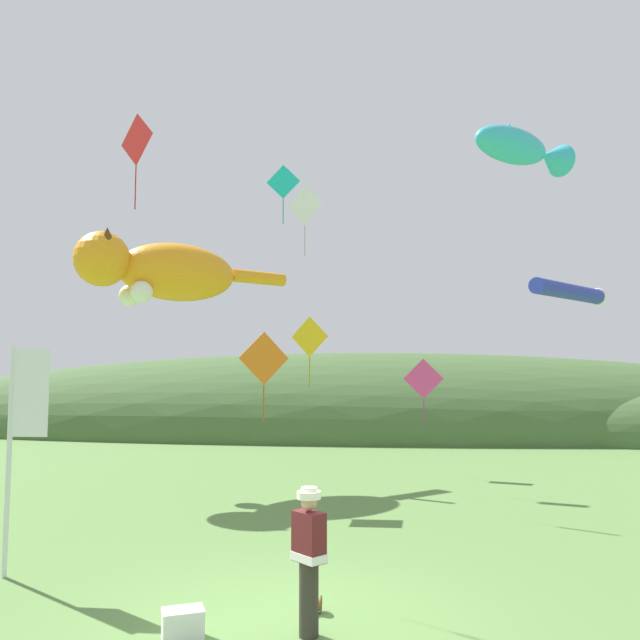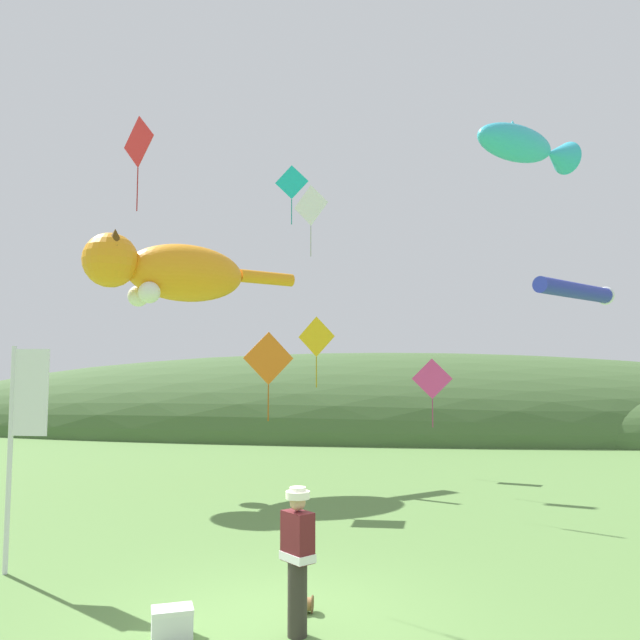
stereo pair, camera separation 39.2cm
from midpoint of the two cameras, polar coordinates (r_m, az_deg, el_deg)
name	(u,v)px [view 2 (the right image)]	position (r m, az deg, el deg)	size (l,w,h in m)	color
ground_plane	(278,625)	(8.79, -2.41, -26.09)	(120.00, 120.00, 0.00)	#5B8442
distant_hill_ridge	(409,432)	(34.85, 8.44, -10.13)	(60.32, 15.54, 8.72)	#426033
festival_attendant	(298,555)	(8.15, -0.60, -20.72)	(0.48, 0.48, 1.77)	#332D28
kite_spool	(307,604)	(9.12, 0.11, -24.53)	(0.17, 0.23, 0.23)	olive
picnic_cooler	(172,623)	(8.49, -11.96, -25.47)	(0.58, 0.50, 0.36)	white
festival_banner_pole	(21,424)	(11.22, -24.78, -8.61)	(0.66, 0.08, 3.63)	silver
kite_giant_cat	(170,272)	(19.45, -12.96, 4.29)	(5.53, 4.89, 2.08)	orange
kite_fish_windsock	(525,146)	(15.16, 18.96, 14.84)	(2.74, 2.46, 0.89)	#33B2CC
kite_tube_streamer	(576,291)	(15.40, 23.03, 2.49)	(2.31, 2.49, 0.44)	#2633A5
kite_diamond_gold	(316,337)	(18.43, 0.28, -1.59)	(1.14, 0.40, 2.10)	yellow
kite_diamond_red	(139,143)	(13.63, -15.44, 15.36)	(0.90, 0.62, 1.98)	red
kite_diamond_pink	(432,379)	(20.43, 10.76, -5.34)	(1.30, 0.06, 2.20)	#E53F8C
kite_diamond_orange	(269,359)	(15.71, -4.01, -3.56)	(1.15, 0.71, 2.23)	orange
kite_diamond_teal	(292,183)	(22.27, -2.09, 12.44)	(1.20, 0.12, 2.11)	#19BFBF
kite_diamond_white	(311,206)	(18.23, -0.22, 10.41)	(1.06, 0.58, 2.10)	white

